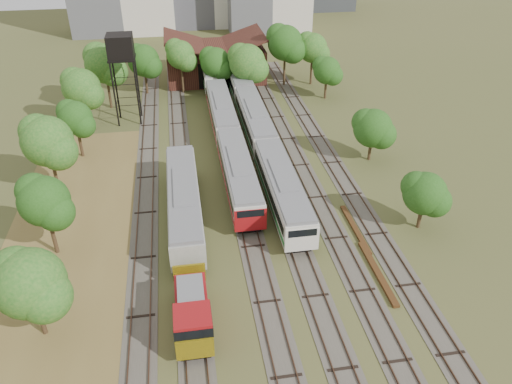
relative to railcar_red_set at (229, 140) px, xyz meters
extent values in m
plane|color=#475123|center=(2.00, -29.09, -2.00)|extent=(240.00, 240.00, 0.00)
cube|color=brown|center=(-16.00, -21.09, -1.98)|extent=(14.00, 60.00, 0.04)
cube|color=#4C473D|center=(-10.00, -4.09, -1.97)|extent=(2.60, 80.00, 0.06)
cube|color=#472D1E|center=(-10.72, -4.09, -1.88)|extent=(0.08, 80.00, 0.14)
cube|color=#472D1E|center=(-9.28, -4.09, -1.88)|extent=(0.08, 80.00, 0.14)
cube|color=#4C473D|center=(-6.00, -4.09, -1.97)|extent=(2.60, 80.00, 0.06)
cube|color=#472D1E|center=(-6.72, -4.09, -1.88)|extent=(0.08, 80.00, 0.14)
cube|color=#472D1E|center=(-5.28, -4.09, -1.88)|extent=(0.08, 80.00, 0.14)
cube|color=#4C473D|center=(0.00, -4.09, -1.97)|extent=(2.60, 80.00, 0.06)
cube|color=#472D1E|center=(-0.72, -4.09, -1.88)|extent=(0.08, 80.00, 0.14)
cube|color=#472D1E|center=(0.72, -4.09, -1.88)|extent=(0.08, 80.00, 0.14)
cube|color=#4C473D|center=(4.00, -4.09, -1.97)|extent=(2.60, 80.00, 0.06)
cube|color=#472D1E|center=(3.28, -4.09, -1.88)|extent=(0.08, 80.00, 0.14)
cube|color=#472D1E|center=(4.72, -4.09, -1.88)|extent=(0.08, 80.00, 0.14)
cube|color=#4C473D|center=(8.00, -4.09, -1.97)|extent=(2.60, 80.00, 0.06)
cube|color=#472D1E|center=(7.28, -4.09, -1.88)|extent=(0.08, 80.00, 0.14)
cube|color=#472D1E|center=(8.72, -4.09, -1.88)|extent=(0.08, 80.00, 0.14)
cube|color=#4C473D|center=(12.00, -4.09, -1.97)|extent=(2.60, 80.00, 0.06)
cube|color=#472D1E|center=(11.28, -4.09, -1.88)|extent=(0.08, 80.00, 0.14)
cube|color=#472D1E|center=(12.72, -4.09, -1.88)|extent=(0.08, 80.00, 0.14)
cube|color=black|center=(0.00, -8.69, -1.59)|extent=(2.28, 15.64, 0.83)
cube|color=silver|center=(0.00, -8.69, 0.12)|extent=(3.00, 17.00, 2.59)
cube|color=black|center=(0.00, -8.69, 0.43)|extent=(3.06, 15.64, 0.88)
cube|color=slate|center=(0.00, -8.69, 1.60)|extent=(2.76, 16.66, 0.37)
cube|color=maroon|center=(0.00, -8.69, -0.61)|extent=(3.06, 16.66, 0.47)
cube|color=maroon|center=(0.00, -17.14, -0.01)|extent=(3.04, 0.25, 2.33)
cube|color=black|center=(0.00, 8.81, -1.59)|extent=(2.28, 15.64, 0.83)
cube|color=silver|center=(0.00, 8.81, 0.12)|extent=(3.00, 17.00, 2.59)
cube|color=black|center=(0.00, 8.81, 0.43)|extent=(3.06, 15.64, 0.88)
cube|color=slate|center=(0.00, 8.81, 1.60)|extent=(2.76, 16.66, 0.37)
cube|color=maroon|center=(0.00, 8.81, -0.61)|extent=(3.06, 16.66, 0.47)
cube|color=black|center=(4.00, -12.42, -1.59)|extent=(2.30, 15.64, 0.84)
cube|color=silver|center=(4.00, -12.42, 0.14)|extent=(3.03, 17.00, 2.62)
cube|color=black|center=(4.00, -12.42, 0.45)|extent=(3.09, 15.64, 0.89)
cube|color=slate|center=(4.00, -12.42, 1.64)|extent=(2.79, 16.66, 0.38)
cube|color=#1B6C29|center=(4.00, -12.42, -0.59)|extent=(3.09, 16.66, 0.47)
cube|color=silver|center=(4.00, -20.87, 0.01)|extent=(3.07, 0.25, 2.35)
cube|color=black|center=(4.00, 5.08, -1.59)|extent=(2.30, 15.64, 0.84)
cube|color=silver|center=(4.00, 5.08, 0.14)|extent=(3.03, 17.00, 2.62)
cube|color=black|center=(4.00, 5.08, 0.45)|extent=(3.09, 15.64, 0.89)
cube|color=slate|center=(4.00, 5.08, 1.64)|extent=(2.79, 16.66, 0.38)
cube|color=#1B6C29|center=(4.00, 5.08, -0.59)|extent=(3.09, 16.66, 0.47)
cube|color=black|center=(4.00, 22.58, -1.59)|extent=(2.30, 15.64, 0.84)
cube|color=silver|center=(4.00, 22.58, 0.14)|extent=(3.03, 17.00, 2.62)
cube|color=black|center=(4.00, 22.58, 0.45)|extent=(3.09, 15.64, 0.89)
cube|color=slate|center=(4.00, 22.58, 1.64)|extent=(2.79, 16.66, 0.38)
cube|color=#1B6C29|center=(4.00, 22.58, -0.59)|extent=(3.09, 16.66, 0.47)
cube|color=black|center=(0.00, 27.31, -1.60)|extent=(2.20, 14.72, 0.80)
cube|color=silver|center=(0.00, 27.31, 0.05)|extent=(2.90, 16.00, 2.50)
cube|color=black|center=(0.00, 27.31, 0.35)|extent=(2.96, 14.72, 0.85)
cube|color=slate|center=(0.00, 27.31, 1.48)|extent=(2.67, 15.68, 0.36)
cube|color=#1B6C29|center=(0.00, 27.31, -0.65)|extent=(2.96, 15.68, 0.45)
cube|color=silver|center=(0.00, 19.36, -0.08)|extent=(2.94, 0.25, 2.25)
cube|color=black|center=(-6.00, -27.16, -1.57)|extent=(2.14, 7.20, 0.87)
cube|color=maroon|center=(-6.00, -26.36, -0.40)|extent=(2.43, 4.40, 1.46)
cube|color=maroon|center=(-6.00, -29.76, 0.18)|extent=(2.62, 2.53, 2.62)
cube|color=black|center=(-6.00, -29.76, 0.82)|extent=(2.67, 2.58, 0.87)
cube|color=gold|center=(-6.00, -31.11, -0.45)|extent=(2.62, 0.20, 1.75)
cube|color=gold|center=(-6.00, -23.21, -0.45)|extent=(2.62, 0.20, 1.75)
cube|color=slate|center=(-6.00, -27.16, 1.20)|extent=(1.94, 3.60, 0.19)
cube|color=black|center=(-6.00, -13.16, -1.58)|extent=(2.31, 16.56, 0.84)
cube|color=gray|center=(-6.00, -13.16, 0.14)|extent=(3.04, 18.00, 2.62)
cube|color=black|center=(-6.00, -13.16, 0.46)|extent=(3.10, 16.56, 0.89)
cube|color=slate|center=(-6.00, -13.16, 1.64)|extent=(2.80, 17.64, 0.38)
cylinder|color=black|center=(-14.10, 11.03, 2.43)|extent=(0.22, 0.22, 8.87)
cylinder|color=black|center=(-11.10, 11.03, 2.43)|extent=(0.22, 0.22, 8.87)
cylinder|color=black|center=(-14.10, 14.02, 2.43)|extent=(0.22, 0.22, 8.87)
cylinder|color=black|center=(-11.10, 14.02, 2.43)|extent=(0.22, 0.22, 8.87)
cube|color=black|center=(-12.60, 12.53, 6.97)|extent=(3.49, 3.49, 0.20)
cube|color=black|center=(-12.60, 12.53, 8.57)|extent=(3.33, 3.33, 2.99)
cube|color=#513117|center=(10.00, -24.07, -1.86)|extent=(0.56, 8.37, 0.28)
cube|color=#513117|center=(10.20, -17.67, -1.87)|extent=(0.50, 7.98, 0.26)
cube|color=#331612|center=(1.00, 28.91, 0.75)|extent=(16.00, 11.00, 5.50)
cube|color=#331612|center=(-3.00, 28.91, 4.10)|extent=(8.45, 11.55, 2.96)
cube|color=#331612|center=(5.00, 28.91, 4.10)|extent=(8.45, 11.55, 2.96)
cube|color=black|center=(1.00, 23.46, 0.20)|extent=(6.40, 0.15, 4.12)
cylinder|color=#382616|center=(-17.01, -26.40, -0.06)|extent=(0.36, 0.36, 3.89)
sphere|color=#215115|center=(-17.01, -26.40, 2.94)|extent=(5.07, 5.07, 5.07)
cylinder|color=#382616|center=(-17.77, -16.54, 0.18)|extent=(0.36, 0.36, 4.37)
sphere|color=#215115|center=(-17.77, -16.54, 3.55)|extent=(4.43, 4.43, 4.43)
cylinder|color=#382616|center=(-19.40, -5.53, 0.37)|extent=(0.36, 0.36, 4.75)
sphere|color=#215115|center=(-19.40, -5.53, 4.04)|extent=(5.31, 5.31, 5.31)
cylinder|color=#382616|center=(-17.92, 2.58, -0.02)|extent=(0.36, 0.36, 3.97)
sphere|color=#215115|center=(-17.92, 2.58, 3.05)|extent=(4.06, 4.06, 4.06)
cylinder|color=#382616|center=(-18.20, 11.20, 0.24)|extent=(0.36, 0.36, 4.48)
sphere|color=#215115|center=(-18.20, 11.20, 3.70)|extent=(5.07, 5.07, 5.07)
cylinder|color=#382616|center=(-15.69, 18.01, 0.63)|extent=(0.36, 0.36, 5.27)
sphere|color=#215115|center=(-15.69, 18.01, 4.70)|extent=(5.63, 5.63, 5.63)
cylinder|color=#382616|center=(-10.51, 23.18, 0.09)|extent=(0.36, 0.36, 4.18)
sphere|color=#215115|center=(-10.51, 23.18, 3.32)|extent=(4.91, 4.91, 4.91)
cylinder|color=#382616|center=(-4.78, 22.61, 0.40)|extent=(0.36, 0.36, 4.80)
sphere|color=#215115|center=(-4.78, 22.61, 4.11)|extent=(4.37, 4.37, 4.37)
cylinder|color=#382616|center=(0.43, 20.78, 0.02)|extent=(0.36, 0.36, 4.04)
sphere|color=#215115|center=(0.43, 20.78, 3.14)|extent=(4.67, 4.67, 4.67)
cylinder|color=#382616|center=(4.96, 18.06, 0.28)|extent=(0.36, 0.36, 4.56)
sphere|color=#215115|center=(4.96, 18.06, 3.80)|extent=(5.47, 5.47, 5.47)
cylinder|color=#382616|center=(11.90, 23.51, 0.73)|extent=(0.36, 0.36, 5.47)
sphere|color=#215115|center=(11.90, 23.51, 4.95)|extent=(5.60, 5.60, 5.60)
cylinder|color=#382616|center=(16.41, 23.25, 0.36)|extent=(0.36, 0.36, 4.73)
sphere|color=#215115|center=(16.41, 23.25, 4.02)|extent=(4.71, 4.71, 4.71)
cylinder|color=#382616|center=(16.44, -18.17, -0.48)|extent=(0.36, 0.36, 3.05)
sphere|color=#215115|center=(16.44, -18.17, 1.88)|extent=(4.13, 4.13, 4.13)
cylinder|color=#382616|center=(16.62, -3.95, -0.38)|extent=(0.36, 0.36, 3.26)
sphere|color=#215115|center=(16.62, -3.95, 2.14)|extent=(4.59, 4.59, 4.59)
cylinder|color=#382616|center=(16.97, 16.55, -0.26)|extent=(0.36, 0.36, 3.50)
sphere|color=#215115|center=(16.97, 16.55, 2.45)|extent=(4.13, 4.13, 4.13)
camera|label=1|loc=(-5.65, -54.77, 26.72)|focal=35.00mm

